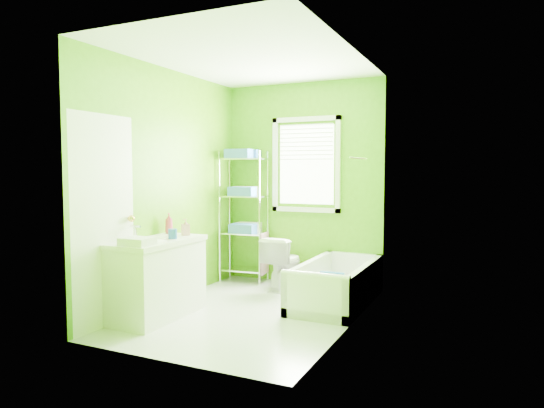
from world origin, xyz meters
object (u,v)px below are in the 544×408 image
at_px(bathtub, 336,290).
at_px(wire_shelf_unit, 246,201).
at_px(toilet, 283,262).
at_px(vanity, 157,276).

bearing_deg(bathtub, wire_shelf_unit, 158.66).
height_order(bathtub, toilet, toilet).
xyz_separation_m(bathtub, toilet, (-0.81, 0.39, 0.17)).
distance_m(bathtub, vanity, 1.94).
relative_size(toilet, vanity, 0.63).
xyz_separation_m(toilet, vanity, (-0.69, -1.61, 0.09)).
height_order(bathtub, wire_shelf_unit, wire_shelf_unit).
distance_m(toilet, wire_shelf_unit, 0.98).
distance_m(bathtub, toilet, 0.91).
xyz_separation_m(bathtub, wire_shelf_unit, (-1.42, 0.56, 0.92)).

